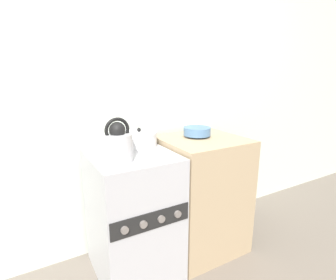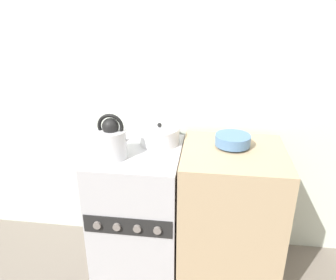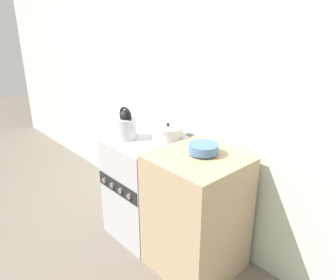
# 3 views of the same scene
# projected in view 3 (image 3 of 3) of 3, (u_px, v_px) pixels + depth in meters

# --- Properties ---
(ground_plane) EXTENTS (12.00, 12.00, 0.00)m
(ground_plane) POSITION_uv_depth(u_px,v_px,m) (121.00, 244.00, 2.73)
(ground_plane) COLOR #70665B
(wall_back) EXTENTS (7.00, 0.06, 2.50)m
(wall_back) POSITION_uv_depth(u_px,v_px,m) (179.00, 84.00, 2.69)
(wall_back) COLOR silver
(wall_back) RESTS_ON ground_plane
(stove) EXTENTS (0.52, 0.61, 0.86)m
(stove) POSITION_uv_depth(u_px,v_px,m) (147.00, 187.00, 2.76)
(stove) COLOR #B2B2B7
(stove) RESTS_ON ground_plane
(counter) EXTENTS (0.59, 0.57, 0.90)m
(counter) POSITION_uv_depth(u_px,v_px,m) (196.00, 214.00, 2.35)
(counter) COLOR tan
(counter) RESTS_ON ground_plane
(kettle) EXTENTS (0.21, 0.17, 0.26)m
(kettle) POSITION_uv_depth(u_px,v_px,m) (126.00, 126.00, 2.58)
(kettle) COLOR silver
(kettle) RESTS_ON stove
(cooking_pot) EXTENTS (0.25, 0.25, 0.14)m
(cooking_pot) POSITION_uv_depth(u_px,v_px,m) (168.00, 133.00, 2.58)
(cooking_pot) COLOR silver
(cooking_pot) RESTS_ON stove
(enamel_bowl) EXTENTS (0.20, 0.20, 0.07)m
(enamel_bowl) POSITION_uv_depth(u_px,v_px,m) (203.00, 148.00, 2.22)
(enamel_bowl) COLOR #4C729E
(enamel_bowl) RESTS_ON counter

